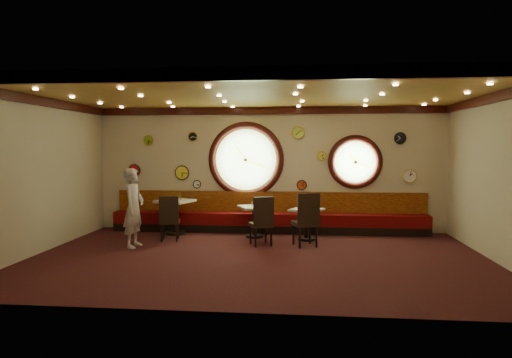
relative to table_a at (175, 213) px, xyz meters
name	(u,v)px	position (x,y,z in m)	size (l,w,h in m)	color
floor	(258,258)	(2.29, -2.23, -0.54)	(9.00, 6.00, 0.00)	#331117
ceiling	(258,94)	(2.29, -2.23, 2.66)	(9.00, 6.00, 0.02)	gold
wall_back	(269,169)	(2.29, 0.77, 1.06)	(9.00, 0.02, 3.20)	beige
wall_front	(237,192)	(2.29, -5.23, 1.06)	(9.00, 0.02, 3.20)	beige
wall_left	(39,175)	(-2.21, -2.23, 1.06)	(0.02, 6.00, 3.20)	beige
wall_right	(500,178)	(6.79, -2.23, 1.06)	(0.02, 6.00, 3.20)	beige
molding_back	(269,111)	(2.29, 0.72, 2.57)	(9.00, 0.10, 0.18)	black
molding_front	(237,74)	(2.29, -5.18, 2.57)	(9.00, 0.10, 0.18)	black
molding_left	(39,101)	(-2.16, -2.23, 2.57)	(0.10, 6.00, 0.18)	black
molding_right	(501,96)	(6.74, -2.23, 2.57)	(0.10, 6.00, 0.18)	black
banquette_base	(268,228)	(2.29, 0.49, -0.44)	(8.00, 0.55, 0.20)	black
banquette_seat	(268,219)	(2.29, 0.49, -0.19)	(8.00, 0.55, 0.30)	#530709
banquette_back	(269,202)	(2.29, 0.71, 0.21)	(8.00, 0.10, 0.55)	#631007
porthole_left_glass	(246,160)	(1.69, 0.76, 1.31)	(1.66, 1.66, 0.02)	#A2D07D
porthole_left_frame	(246,160)	(1.69, 0.75, 1.31)	(1.98, 1.98, 0.18)	black
porthole_left_ring	(246,160)	(1.69, 0.72, 1.31)	(1.61, 1.61, 0.03)	gold
porthole_right_glass	(355,162)	(4.49, 0.76, 1.26)	(1.10, 1.10, 0.02)	#A2D07D
porthole_right_frame	(355,162)	(4.49, 0.75, 1.26)	(1.38, 1.38, 0.18)	black
porthole_right_ring	(355,162)	(4.49, 0.72, 1.26)	(1.09, 1.09, 0.03)	gold
wall_clock_0	(409,176)	(5.84, 0.73, 0.91)	(0.34, 0.34, 0.03)	white
wall_clock_1	(148,141)	(-0.91, 0.73, 1.81)	(0.26, 0.26, 0.03)	#7EAD22
wall_clock_2	(400,138)	(5.59, 0.73, 1.86)	(0.28, 0.28, 0.03)	black
wall_clock_3	(134,171)	(-1.31, 0.73, 1.01)	(0.32, 0.32, 0.03)	red
wall_clock_4	(298,133)	(3.04, 0.73, 2.01)	(0.30, 0.30, 0.03)	#B8DF45
wall_clock_5	(182,173)	(-0.01, 0.73, 0.96)	(0.36, 0.36, 0.03)	yellow
wall_clock_6	(322,156)	(3.64, 0.73, 1.41)	(0.22, 0.22, 0.03)	#F3EC51
wall_clock_7	(302,185)	(3.14, 0.73, 0.66)	(0.24, 0.24, 0.03)	#DF481A
wall_clock_8	(197,184)	(0.39, 0.73, 0.66)	(0.20, 0.20, 0.03)	white
wall_clock_9	(193,137)	(0.29, 0.73, 1.91)	(0.24, 0.24, 0.03)	black
table_a	(175,213)	(0.00, 0.00, 0.00)	(0.99, 0.99, 0.86)	black
table_b	(255,218)	(2.02, -0.20, -0.06)	(0.91, 0.91, 0.76)	black
table_c	(307,220)	(3.26, -0.42, -0.08)	(0.89, 0.89, 0.74)	black
chair_a	(169,215)	(0.10, -0.85, 0.06)	(0.51, 0.51, 0.65)	black
chair_b	(262,218)	(2.28, -1.16, 0.08)	(0.60, 0.60, 0.68)	black
chair_c	(307,216)	(3.25, -1.16, 0.13)	(0.64, 0.64, 0.73)	black
condiment_a_salt	(170,198)	(-0.14, 0.07, 0.36)	(0.03, 0.03, 0.09)	silver
condiment_b_salt	(252,204)	(1.95, -0.21, 0.27)	(0.04, 0.04, 0.10)	#B8B9BD
condiment_c_salt	(305,207)	(3.21, -0.40, 0.24)	(0.03, 0.03, 0.09)	silver
condiment_a_pepper	(178,198)	(0.09, -0.04, 0.38)	(0.04, 0.04, 0.11)	silver
condiment_b_pepper	(256,204)	(2.06, -0.27, 0.27)	(0.04, 0.04, 0.10)	silver
condiment_c_pepper	(309,207)	(3.31, -0.48, 0.25)	(0.04, 0.04, 0.10)	silver
condiment_a_bottle	(181,196)	(0.12, 0.09, 0.40)	(0.05, 0.05, 0.17)	gold
condiment_b_bottle	(257,202)	(2.06, -0.16, 0.30)	(0.05, 0.05, 0.17)	gold
condiment_c_bottle	(309,205)	(3.31, -0.35, 0.27)	(0.04, 0.04, 0.14)	gold
waiter	(134,208)	(-0.49, -1.53, 0.32)	(0.63, 0.41, 1.72)	silver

